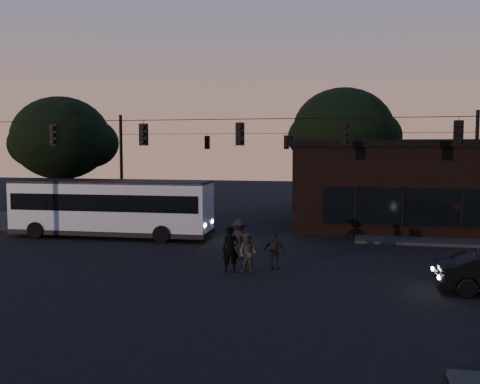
% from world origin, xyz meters
% --- Properties ---
extents(ground, '(120.00, 120.00, 0.00)m').
position_xyz_m(ground, '(0.00, 0.00, 0.00)').
color(ground, black).
rests_on(ground, ground).
extents(sidewalk_far_right, '(14.00, 10.00, 0.15)m').
position_xyz_m(sidewalk_far_right, '(12.00, 14.00, 0.07)').
color(sidewalk_far_right, black).
rests_on(sidewalk_far_right, ground).
extents(sidewalk_far_left, '(14.00, 10.00, 0.15)m').
position_xyz_m(sidewalk_far_left, '(-14.00, 14.00, 0.07)').
color(sidewalk_far_left, black).
rests_on(sidewalk_far_left, ground).
extents(building, '(15.40, 10.41, 5.40)m').
position_xyz_m(building, '(9.00, 15.97, 2.71)').
color(building, black).
rests_on(building, ground).
extents(tree_behind, '(7.60, 7.60, 9.43)m').
position_xyz_m(tree_behind, '(4.00, 22.00, 6.19)').
color(tree_behind, black).
rests_on(tree_behind, ground).
extents(tree_left, '(6.40, 6.40, 8.30)m').
position_xyz_m(tree_left, '(-14.00, 13.00, 5.57)').
color(tree_left, black).
rests_on(tree_left, ground).
extents(signal_rig_near, '(26.24, 0.30, 7.50)m').
position_xyz_m(signal_rig_near, '(0.00, 4.00, 4.45)').
color(signal_rig_near, black).
rests_on(signal_rig_near, ground).
extents(signal_rig_far, '(26.24, 0.30, 7.50)m').
position_xyz_m(signal_rig_far, '(0.00, 20.00, 4.20)').
color(signal_rig_far, black).
rests_on(signal_rig_far, ground).
extents(bus, '(11.27, 3.00, 3.15)m').
position_xyz_m(bus, '(-8.23, 8.26, 1.77)').
color(bus, '#91A0B9').
rests_on(bus, ground).
extents(pedestrian_a, '(0.77, 0.61, 1.83)m').
position_xyz_m(pedestrian_a, '(0.16, 1.46, 0.92)').
color(pedestrian_a, black).
rests_on(pedestrian_a, ground).
extents(pedestrian_b, '(0.94, 0.83, 1.61)m').
position_xyz_m(pedestrian_b, '(0.89, 1.36, 0.81)').
color(pedestrian_b, '#2F2E2A').
rests_on(pedestrian_b, ground).
extents(pedestrian_c, '(0.93, 0.46, 1.53)m').
position_xyz_m(pedestrian_c, '(1.82, 2.23, 0.77)').
color(pedestrian_c, black).
rests_on(pedestrian_c, ground).
extents(pedestrian_d, '(1.31, 1.07, 1.77)m').
position_xyz_m(pedestrian_d, '(-0.05, 4.14, 0.88)').
color(pedestrian_d, black).
rests_on(pedestrian_d, ground).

